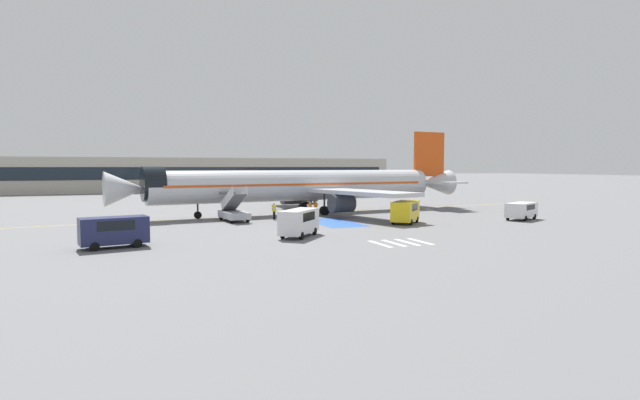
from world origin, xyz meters
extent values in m
plane|color=slate|center=(0.00, 0.00, 0.00)|extent=(600.00, 600.00, 0.00)
cube|color=gold|center=(0.39, 0.37, 0.00)|extent=(80.70, 9.97, 0.01)
cube|color=#2856A8|center=(0.39, -10.38, 0.00)|extent=(4.21, 9.06, 0.01)
cube|color=silver|center=(-2.01, -25.16, 0.00)|extent=(0.44, 3.60, 0.01)
cube|color=silver|center=(-0.81, -25.16, 0.00)|extent=(0.44, 3.60, 0.01)
cube|color=silver|center=(0.39, -25.16, 0.00)|extent=(0.44, 3.60, 0.01)
cube|color=silver|center=(1.59, -25.16, 0.00)|extent=(0.44, 3.60, 0.01)
cylinder|color=silver|center=(0.39, 0.37, 3.57)|extent=(37.45, 8.25, 3.80)
cone|color=silver|center=(-20.19, -2.12, 3.57)|extent=(4.60, 4.20, 3.72)
cone|color=silver|center=(21.71, 2.95, 3.57)|extent=(6.10, 4.31, 3.65)
cylinder|color=black|center=(-17.36, -1.78, 4.05)|extent=(2.72, 4.08, 3.84)
cube|color=#DB4C14|center=(0.39, 0.37, 3.76)|extent=(34.50, 7.97, 0.24)
cube|color=silver|center=(4.66, -7.45, 3.00)|extent=(8.47, 16.44, 0.44)
cylinder|color=#38383D|center=(3.05, -6.32, 1.71)|extent=(2.95, 2.40, 2.09)
cube|color=silver|center=(2.67, 8.98, 3.00)|extent=(4.86, 15.88, 0.44)
cylinder|color=#38383D|center=(1.38, 7.49, 1.71)|extent=(2.95, 2.40, 2.09)
cube|color=#DB4C14|center=(20.86, 2.85, 7.70)|extent=(5.32, 1.00, 6.36)
cube|color=silver|center=(20.73, -0.80, 3.76)|extent=(4.13, 6.45, 0.24)
cube|color=silver|center=(19.86, 6.36, 3.76)|extent=(4.13, 6.45, 0.24)
cylinder|color=#38383D|center=(-12.56, -1.20, 1.81)|extent=(0.20, 0.20, 2.77)
cylinder|color=black|center=(-12.56, -1.20, 0.42)|extent=(0.87, 0.38, 0.84)
cylinder|color=#38383D|center=(2.46, -2.40, 1.78)|extent=(0.24, 0.24, 2.45)
cylinder|color=black|center=(2.46, -2.40, 0.55)|extent=(1.16, 0.73, 1.10)
cylinder|color=#38383D|center=(1.74, 3.55, 1.78)|extent=(0.24, 0.24, 2.45)
cylinder|color=black|center=(1.74, 3.55, 0.55)|extent=(1.16, 0.73, 1.10)
cube|color=#ADB2BA|center=(-9.25, -5.33, 0.70)|extent=(2.76, 5.03, 0.70)
cylinder|color=black|center=(-10.38, -3.78, 0.35)|extent=(0.30, 0.72, 0.70)
cylinder|color=black|center=(-8.52, -3.55, 0.35)|extent=(0.30, 0.72, 0.70)
cylinder|color=black|center=(-9.97, -7.11, 0.35)|extent=(0.30, 0.72, 0.70)
cylinder|color=black|center=(-8.12, -6.89, 0.35)|extent=(0.30, 0.72, 0.70)
cube|color=#4C4C51|center=(-9.25, -5.33, 2.00)|extent=(1.92, 4.29, 2.05)
cube|color=#4C4C51|center=(-9.52, -3.07, 2.96)|extent=(1.77, 1.29, 0.12)
cube|color=silver|center=(-10.01, -5.42, 2.48)|extent=(0.60, 4.46, 2.77)
cube|color=silver|center=(-8.48, -5.24, 2.48)|extent=(0.60, 4.46, 2.77)
cube|color=#38383D|center=(7.19, 19.08, 0.78)|extent=(3.09, 9.03, 0.60)
cube|color=silver|center=(7.48, 23.42, 1.28)|extent=(2.50, 2.13, 1.60)
cube|color=black|center=(7.55, 24.40, 1.60)|extent=(2.00, 0.17, 0.70)
cylinder|color=#B7BCC4|center=(7.17, 18.69, 2.20)|extent=(2.64, 6.26, 2.23)
cylinder|color=gold|center=(7.17, 18.69, 2.20)|extent=(2.29, 0.50, 2.28)
cylinder|color=black|center=(6.27, 23.10, 0.48)|extent=(0.34, 0.98, 0.96)
cylinder|color=black|center=(8.64, 22.94, 0.48)|extent=(0.34, 0.98, 0.96)
cylinder|color=black|center=(5.97, 18.67, 0.48)|extent=(0.34, 0.98, 0.96)
cylinder|color=black|center=(8.34, 18.51, 0.48)|extent=(0.34, 0.98, 0.96)
cylinder|color=black|center=(5.81, 16.20, 0.48)|extent=(0.34, 0.98, 0.96)
cylinder|color=black|center=(8.18, 16.05, 0.48)|extent=(0.34, 0.98, 0.96)
cube|color=silver|center=(-6.51, -19.14, 1.31)|extent=(4.59, 4.87, 1.99)
cube|color=black|center=(-6.51, -19.14, 1.75)|extent=(3.16, 3.24, 0.71)
cylinder|color=black|center=(-6.14, -17.45, 0.32)|extent=(0.57, 0.61, 0.64)
cylinder|color=black|center=(-4.88, -18.55, 0.32)|extent=(0.57, 0.61, 0.64)
cylinder|color=black|center=(-8.14, -19.73, 0.32)|extent=(0.57, 0.61, 0.64)
cylinder|color=black|center=(-6.88, -20.83, 0.32)|extent=(0.57, 0.61, 0.64)
cube|color=silver|center=(20.96, -15.36, 1.11)|extent=(4.93, 3.83, 1.58)
cube|color=black|center=(20.96, -15.36, 1.46)|extent=(3.13, 2.97, 0.57)
cylinder|color=black|center=(20.14, -16.82, 0.32)|extent=(0.66, 0.46, 0.64)
cylinder|color=black|center=(19.30, -15.12, 0.32)|extent=(0.66, 0.46, 0.64)
cylinder|color=black|center=(22.63, -15.60, 0.32)|extent=(0.66, 0.46, 0.64)
cylinder|color=black|center=(21.79, -13.89, 0.32)|extent=(0.66, 0.46, 0.64)
cube|color=yellow|center=(7.00, -13.83, 1.32)|extent=(4.63, 4.67, 2.00)
cube|color=black|center=(7.00, -13.83, 1.76)|extent=(3.21, 3.22, 0.72)
cylinder|color=black|center=(6.67, -15.49, 0.32)|extent=(0.59, 0.60, 0.64)
cylinder|color=black|center=(5.35, -14.20, 0.32)|extent=(0.59, 0.60, 0.64)
cylinder|color=black|center=(8.65, -13.47, 0.32)|extent=(0.59, 0.60, 0.64)
cylinder|color=black|center=(7.33, -12.18, 0.32)|extent=(0.59, 0.60, 0.64)
cube|color=#1E234C|center=(-20.97, -19.70, 1.29)|extent=(4.95, 2.79, 1.94)
cube|color=black|center=(-20.97, -19.70, 1.71)|extent=(2.89, 2.42, 0.70)
cylinder|color=black|center=(-19.72, -18.55, 0.32)|extent=(0.67, 0.32, 0.64)
cylinder|color=black|center=(-19.38, -20.29, 0.32)|extent=(0.67, 0.32, 0.64)
cylinder|color=black|center=(-22.56, -19.10, 0.32)|extent=(0.67, 0.32, 0.64)
cylinder|color=black|center=(-22.22, -20.85, 0.32)|extent=(0.67, 0.32, 0.64)
cube|color=gray|center=(-2.27, -4.40, 0.26)|extent=(2.97, 2.79, 0.12)
cylinder|color=black|center=(-1.85, -3.25, 0.20)|extent=(0.38, 0.33, 0.40)
cylinder|color=black|center=(-1.06, -4.25, 0.20)|extent=(0.38, 0.33, 0.40)
cylinder|color=black|center=(-3.48, -4.54, 0.20)|extent=(0.38, 0.33, 0.40)
cylinder|color=black|center=(-2.69, -5.54, 0.20)|extent=(0.38, 0.33, 0.40)
cylinder|color=gray|center=(-1.77, -3.11, 0.59)|extent=(0.05, 0.05, 0.55)
cylinder|color=gray|center=(-0.91, -4.19, 0.59)|extent=(0.05, 0.05, 0.55)
cylinder|color=gray|center=(-3.64, -4.60, 0.59)|extent=(0.05, 0.05, 0.55)
cylinder|color=gray|center=(-2.78, -5.68, 0.59)|extent=(0.05, 0.05, 0.55)
cylinder|color=black|center=(1.38, -2.47, 0.43)|extent=(0.14, 0.14, 0.85)
cylinder|color=black|center=(1.24, -2.37, 0.43)|extent=(0.14, 0.14, 0.85)
cube|color=orange|center=(1.31, -2.42, 1.19)|extent=(0.47, 0.42, 0.67)
cube|color=silver|center=(1.31, -2.42, 1.19)|extent=(0.48, 0.43, 0.06)
sphere|color=beige|center=(1.31, -2.42, 1.64)|extent=(0.23, 0.23, 0.23)
cylinder|color=black|center=(-4.78, -5.21, 0.46)|extent=(0.14, 0.14, 0.91)
cylinder|color=black|center=(-4.61, -5.15, 0.46)|extent=(0.14, 0.14, 0.91)
cube|color=yellow|center=(-4.69, -5.18, 1.27)|extent=(0.47, 0.35, 0.72)
cube|color=silver|center=(-4.69, -5.18, 1.27)|extent=(0.48, 0.36, 0.06)
sphere|color=tan|center=(-4.69, -5.18, 1.76)|extent=(0.25, 0.25, 0.25)
cylinder|color=black|center=(0.31, -3.39, 0.42)|extent=(0.14, 0.14, 0.85)
cylinder|color=black|center=(0.14, -3.39, 0.42)|extent=(0.14, 0.14, 0.85)
cube|color=orange|center=(0.23, -3.39, 1.18)|extent=(0.43, 0.23, 0.67)
cube|color=silver|center=(0.23, -3.39, 1.18)|extent=(0.44, 0.24, 0.06)
sphere|color=tan|center=(0.23, -3.39, 1.63)|extent=(0.23, 0.23, 0.23)
cube|color=#B2AD9E|center=(-11.73, 65.97, 4.00)|extent=(114.03, 12.00, 8.01)
cube|color=#19232D|center=(-11.73, 59.92, 4.40)|extent=(109.47, 0.10, 2.80)
camera|label=1|loc=(-20.02, -58.82, 5.92)|focal=28.00mm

